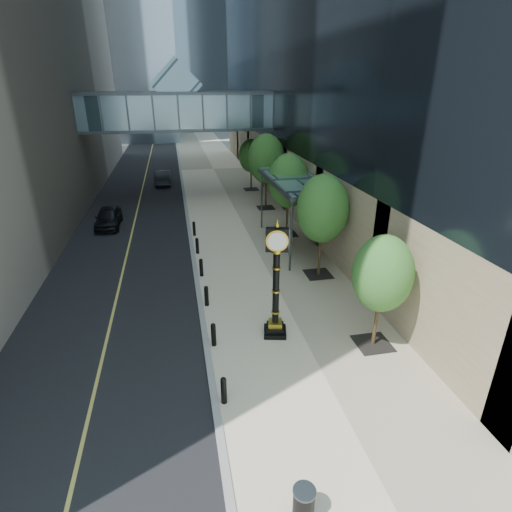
# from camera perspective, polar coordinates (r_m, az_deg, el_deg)

# --- Properties ---
(ground) EXTENTS (320.00, 320.00, 0.00)m
(ground) POSITION_cam_1_polar(r_m,az_deg,el_deg) (13.87, 8.00, -21.41)
(ground) COLOR gray
(ground) RESTS_ON ground
(road) EXTENTS (8.00, 180.00, 0.02)m
(road) POSITION_cam_1_polar(r_m,az_deg,el_deg) (50.21, -15.40, 11.51)
(road) COLOR black
(road) RESTS_ON ground
(sidewalk) EXTENTS (8.00, 180.00, 0.06)m
(sidewalk) POSITION_cam_1_polar(r_m,az_deg,el_deg) (50.32, -6.10, 12.25)
(sidewalk) COLOR beige
(sidewalk) RESTS_ON ground
(curb) EXTENTS (0.25, 180.00, 0.07)m
(curb) POSITION_cam_1_polar(r_m,az_deg,el_deg) (50.10, -10.75, 11.94)
(curb) COLOR gray
(curb) RESTS_ON ground
(skywalk) EXTENTS (17.00, 4.20, 5.80)m
(skywalk) POSITION_cam_1_polar(r_m,az_deg,el_deg) (37.21, -11.12, 19.98)
(skywalk) COLOR slate
(skywalk) RESTS_ON ground
(entrance_canopy) EXTENTS (3.00, 8.00, 4.38)m
(entrance_canopy) POSITION_cam_1_polar(r_m,az_deg,el_deg) (24.87, 5.65, 10.50)
(entrance_canopy) COLOR #383F44
(entrance_canopy) RESTS_ON ground
(bollard_row) EXTENTS (0.20, 16.20, 0.90)m
(bollard_row) POSITION_cam_1_polar(r_m,az_deg,el_deg) (20.39, -7.48, -3.64)
(bollard_row) COLOR black
(bollard_row) RESTS_ON sidewalk
(street_trees) EXTENTS (2.94, 28.31, 6.05)m
(street_trees) POSITION_cam_1_polar(r_m,az_deg,el_deg) (27.46, 4.25, 10.83)
(street_trees) COLOR black
(street_trees) RESTS_ON sidewalk
(street_clock) EXTENTS (1.10, 1.10, 4.90)m
(street_clock) POSITION_cam_1_polar(r_m,az_deg,el_deg) (15.99, 2.86, -4.73)
(street_clock) COLOR black
(street_clock) RESTS_ON sidewalk
(trash_bin) EXTENTS (0.63, 0.63, 0.90)m
(trash_bin) POSITION_cam_1_polar(r_m,az_deg,el_deg) (11.26, 6.80, -31.83)
(trash_bin) COLOR black
(trash_bin) RESTS_ON sidewalk
(pedestrian) EXTENTS (0.71, 0.59, 1.64)m
(pedestrian) POSITION_cam_1_polar(r_m,az_deg,el_deg) (24.28, 4.77, 2.02)
(pedestrian) COLOR #B3ACA4
(pedestrian) RESTS_ON sidewalk
(car_near) EXTENTS (1.69, 4.15, 1.41)m
(car_near) POSITION_cam_1_polar(r_m,az_deg,el_deg) (31.19, -20.35, 5.21)
(car_near) COLOR black
(car_near) RESTS_ON road
(car_far) EXTENTS (1.65, 4.51, 1.47)m
(car_far) POSITION_cam_1_polar(r_m,az_deg,el_deg) (43.32, -13.15, 10.94)
(car_far) COLOR black
(car_far) RESTS_ON road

